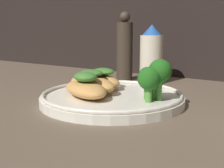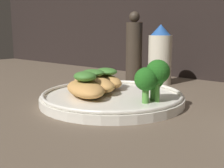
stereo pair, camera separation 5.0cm
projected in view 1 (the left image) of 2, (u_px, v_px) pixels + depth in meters
ground_plane at (112, 105)px, 50.35cm from camera, size 180.00×180.00×1.00cm
plate at (112, 97)px, 50.08cm from camera, size 25.43×25.43×2.00cm
grilled_meat_front at (86, 87)px, 48.41cm from camera, size 12.96×10.52×4.35cm
grilled_meat_middle at (93, 83)px, 52.49cm from camera, size 12.73×8.11×4.22cm
grilled_meat_back at (104, 80)px, 55.39cm from camera, size 9.26×6.56×4.11cm
broccoli_bunch at (154, 76)px, 45.32cm from camera, size 5.49×6.10×6.84cm
sauce_bottle at (151, 56)px, 68.01cm from camera, size 5.56×5.56×14.24cm
pepper_grinder at (125, 49)px, 72.09cm from camera, size 4.16×4.16×17.51cm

